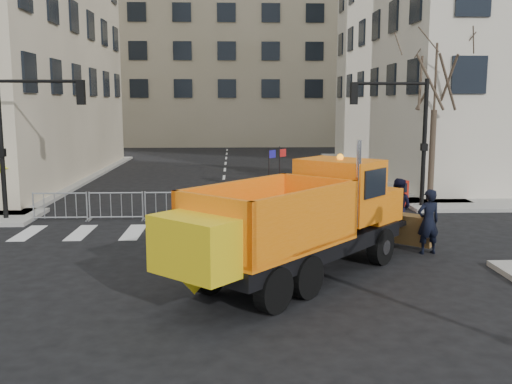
{
  "coord_description": "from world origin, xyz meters",
  "views": [
    {
      "loc": [
        0.55,
        -13.88,
        4.43
      ],
      "look_at": [
        1.21,
        2.5,
        1.85
      ],
      "focal_mm": 40.0,
      "sensor_mm": 36.0,
      "label": 1
    }
  ],
  "objects_px": {
    "cop_c": "(376,222)",
    "newspaper_box": "(401,194)",
    "cop_a": "(428,222)",
    "worker": "(4,186)",
    "cop_b": "(397,208)",
    "plow_truck": "(297,219)"
  },
  "relations": [
    {
      "from": "cop_c",
      "to": "newspaper_box",
      "type": "distance_m",
      "value": 7.23
    },
    {
      "from": "cop_a",
      "to": "newspaper_box",
      "type": "bearing_deg",
      "value": -111.57
    },
    {
      "from": "worker",
      "to": "newspaper_box",
      "type": "height_order",
      "value": "worker"
    },
    {
      "from": "worker",
      "to": "newspaper_box",
      "type": "xyz_separation_m",
      "value": [
        16.18,
        -0.03,
        -0.42
      ]
    },
    {
      "from": "cop_b",
      "to": "cop_c",
      "type": "distance_m",
      "value": 2.29
    },
    {
      "from": "plow_truck",
      "to": "newspaper_box",
      "type": "bearing_deg",
      "value": 11.8
    },
    {
      "from": "plow_truck",
      "to": "cop_c",
      "type": "height_order",
      "value": "plow_truck"
    },
    {
      "from": "cop_b",
      "to": "newspaper_box",
      "type": "relative_size",
      "value": 1.8
    },
    {
      "from": "cop_b",
      "to": "newspaper_box",
      "type": "xyz_separation_m",
      "value": [
        1.55,
        4.74,
        -0.29
      ]
    },
    {
      "from": "plow_truck",
      "to": "cop_b",
      "type": "relative_size",
      "value": 4.2
    },
    {
      "from": "cop_b",
      "to": "worker",
      "type": "distance_m",
      "value": 15.39
    },
    {
      "from": "cop_b",
      "to": "worker",
      "type": "height_order",
      "value": "worker"
    },
    {
      "from": "cop_a",
      "to": "cop_c",
      "type": "relative_size",
      "value": 1.04
    },
    {
      "from": "cop_b",
      "to": "plow_truck",
      "type": "bearing_deg",
      "value": 82.76
    },
    {
      "from": "plow_truck",
      "to": "newspaper_box",
      "type": "distance_m",
      "value": 10.68
    },
    {
      "from": "plow_truck",
      "to": "worker",
      "type": "relative_size",
      "value": 4.26
    },
    {
      "from": "cop_c",
      "to": "cop_b",
      "type": "bearing_deg",
      "value": 179.07
    },
    {
      "from": "plow_truck",
      "to": "worker",
      "type": "distance_m",
      "value": 14.21
    },
    {
      "from": "cop_a",
      "to": "cop_b",
      "type": "distance_m",
      "value": 2.12
    },
    {
      "from": "plow_truck",
      "to": "newspaper_box",
      "type": "relative_size",
      "value": 7.55
    },
    {
      "from": "cop_a",
      "to": "worker",
      "type": "xyz_separation_m",
      "value": [
        -14.95,
        6.87,
        0.16
      ]
    },
    {
      "from": "cop_c",
      "to": "newspaper_box",
      "type": "xyz_separation_m",
      "value": [
        2.75,
        6.69,
        -0.23
      ]
    }
  ]
}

